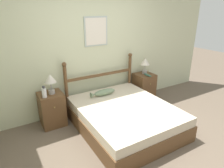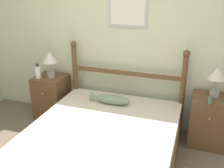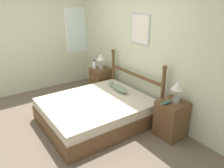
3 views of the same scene
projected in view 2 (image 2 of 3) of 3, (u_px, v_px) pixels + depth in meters
wall_back at (120, 33)px, 3.49m from camera, size 6.40×0.08×2.55m
bed at (102, 146)px, 2.90m from camera, size 1.58×1.92×0.45m
headboard at (126, 82)px, 3.56m from camera, size 1.61×0.09×1.15m
nightstand_left at (52, 96)px, 3.90m from camera, size 0.43×0.45×0.63m
nightstand_right at (208, 120)px, 3.24m from camera, size 0.43×0.45×0.63m
table_lamp_left at (50, 59)px, 3.67m from camera, size 0.21×0.21×0.37m
table_lamp_right at (217, 76)px, 3.05m from camera, size 0.21×0.21×0.37m
bottle at (38, 72)px, 3.69m from camera, size 0.08×0.08×0.22m
model_boat at (210, 100)px, 3.00m from camera, size 0.06×0.25×0.15m
fish_pillow at (111, 99)px, 3.36m from camera, size 0.53×0.14×0.12m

